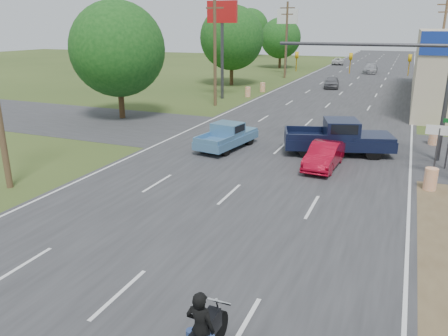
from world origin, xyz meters
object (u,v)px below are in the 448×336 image
at_px(red_convertible, 324,156).
at_px(distant_car_grey, 332,82).
at_px(rider, 200,333).
at_px(distant_car_silver, 370,68).
at_px(blue_pickup, 228,135).
at_px(distant_car_white, 338,61).
at_px(navy_pickup, 341,137).

height_order(red_convertible, distant_car_grey, distant_car_grey).
bearing_deg(rider, red_convertible, -88.20).
relative_size(distant_car_grey, distant_car_silver, 0.83).
height_order(blue_pickup, distant_car_white, blue_pickup).
bearing_deg(blue_pickup, distant_car_grey, 96.67).
distance_m(rider, distant_car_white, 79.10).
xyz_separation_m(rider, distant_car_grey, (-4.92, 45.59, -0.19)).
distance_m(red_convertible, distant_car_silver, 50.00).
height_order(blue_pickup, navy_pickup, navy_pickup).
xyz_separation_m(blue_pickup, distant_car_white, (-3.18, 62.04, -0.16)).
height_order(navy_pickup, distant_car_grey, navy_pickup).
distance_m(distant_car_silver, distant_car_white, 15.41).
xyz_separation_m(blue_pickup, navy_pickup, (6.35, 1.29, 0.22)).
height_order(rider, distant_car_silver, rider).
xyz_separation_m(navy_pickup, distant_car_silver, (-2.51, 47.04, -0.29)).
bearing_deg(distant_car_white, rider, 90.48).
distance_m(red_convertible, distant_car_white, 64.33).
distance_m(navy_pickup, distant_car_white, 61.50).
bearing_deg(red_convertible, rider, -86.28).
height_order(rider, distant_car_grey, rider).
relative_size(rider, navy_pickup, 0.28).
xyz_separation_m(red_convertible, rider, (0.16, -14.87, 0.23)).
xyz_separation_m(navy_pickup, distant_car_grey, (-5.14, 27.80, -0.31)).
xyz_separation_m(distant_car_grey, distant_car_silver, (2.63, 19.24, 0.02)).
bearing_deg(red_convertible, navy_pickup, 85.60).
distance_m(distant_car_grey, distant_car_white, 33.25).
bearing_deg(distant_car_grey, red_convertible, -88.43).
bearing_deg(blue_pickup, distant_car_white, 101.99).
bearing_deg(navy_pickup, distant_car_silver, 165.93).
xyz_separation_m(distant_car_grey, distant_car_white, (-4.39, 32.96, -0.07)).
distance_m(blue_pickup, distant_car_grey, 29.11).
xyz_separation_m(navy_pickup, distant_car_white, (-9.53, 60.76, -0.38)).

